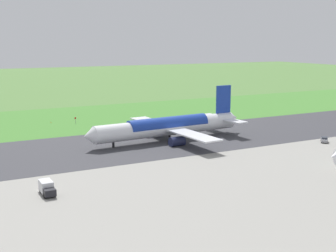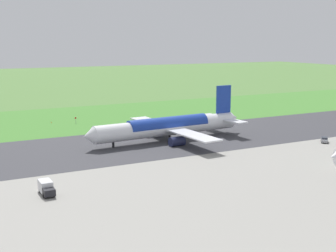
% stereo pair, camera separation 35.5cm
% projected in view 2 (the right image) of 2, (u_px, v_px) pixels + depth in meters
% --- Properties ---
extents(ground_plane, '(800.00, 800.00, 0.00)m').
position_uv_depth(ground_plane, '(140.00, 144.00, 133.27)').
color(ground_plane, '#547F3D').
extents(runway_asphalt, '(600.00, 39.54, 0.06)m').
position_uv_depth(runway_asphalt, '(140.00, 143.00, 133.26)').
color(runway_asphalt, '#38383D').
rests_on(runway_asphalt, ground).
extents(apron_concrete, '(440.00, 110.00, 0.05)m').
position_uv_depth(apron_concrete, '(258.00, 202.00, 84.80)').
color(apron_concrete, gray).
rests_on(apron_concrete, ground).
extents(grass_verge_foreground, '(600.00, 80.00, 0.04)m').
position_uv_depth(grass_verge_foreground, '(95.00, 121.00, 170.68)').
color(grass_verge_foreground, '#478534').
rests_on(grass_verge_foreground, ground).
extents(airliner_main, '(54.14, 44.31, 15.88)m').
position_uv_depth(airliner_main, '(169.00, 126.00, 136.86)').
color(airliner_main, white).
rests_on(airliner_main, ground).
extents(service_truck_baggage, '(2.38, 5.83, 2.65)m').
position_uv_depth(service_truck_baggage, '(46.00, 188.00, 89.00)').
color(service_truck_baggage, black).
rests_on(service_truck_baggage, ground).
extents(service_car_followme, '(4.21, 4.27, 1.62)m').
position_uv_depth(service_car_followme, '(324.00, 140.00, 134.72)').
color(service_car_followme, gray).
rests_on(service_car_followme, ground).
extents(no_stopping_sign, '(0.60, 0.10, 2.31)m').
position_uv_depth(no_stopping_sign, '(76.00, 120.00, 165.53)').
color(no_stopping_sign, slate).
rests_on(no_stopping_sign, ground).
extents(traffic_cone_orange, '(0.40, 0.40, 0.55)m').
position_uv_depth(traffic_cone_orange, '(51.00, 122.00, 166.45)').
color(traffic_cone_orange, orange).
rests_on(traffic_cone_orange, ground).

